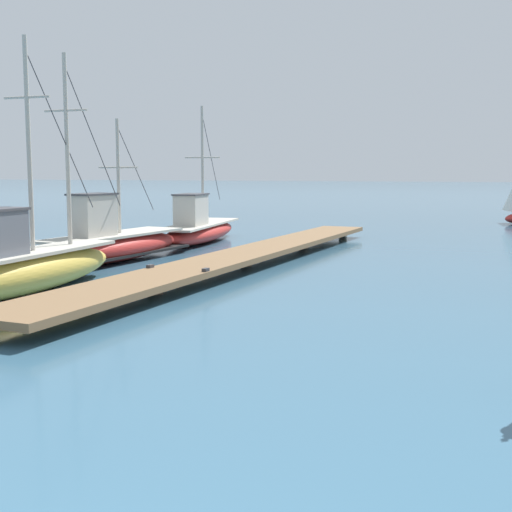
{
  "coord_description": "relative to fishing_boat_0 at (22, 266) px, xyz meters",
  "views": [
    {
      "loc": [
        2.1,
        -1.39,
        2.9
      ],
      "look_at": [
        -2.32,
        9.81,
        1.4
      ],
      "focal_mm": 47.75,
      "sensor_mm": 36.0,
      "label": 1
    }
  ],
  "objects": [
    {
      "name": "fishing_boat_0",
      "position": [
        0.0,
        0.0,
        0.0
      ],
      "size": [
        1.71,
        7.95,
        6.05
      ],
      "color": "gold",
      "rests_on": "ground"
    },
    {
      "name": "fishing_boat_1",
      "position": [
        -1.34,
        5.78,
        -0.08
      ],
      "size": [
        2.22,
        6.73,
        4.58
      ],
      "color": "#AD2823",
      "rests_on": "ground"
    },
    {
      "name": "floating_dock",
      "position": [
        3.07,
        6.48,
        -0.31
      ],
      "size": [
        2.52,
        21.43,
        0.53
      ],
      "color": "brown",
      "rests_on": "ground"
    },
    {
      "name": "fishing_boat_2",
      "position": [
        -1.4,
        12.22,
        -0.09
      ],
      "size": [
        2.76,
        7.76,
        5.56
      ],
      "color": "#AD2823",
      "rests_on": "ground"
    }
  ]
}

